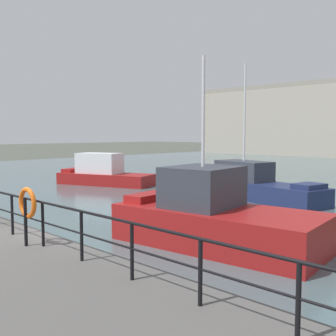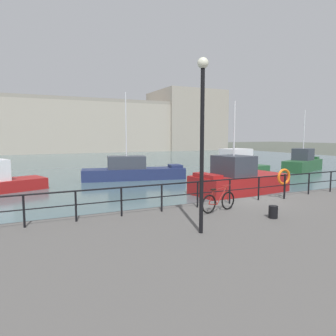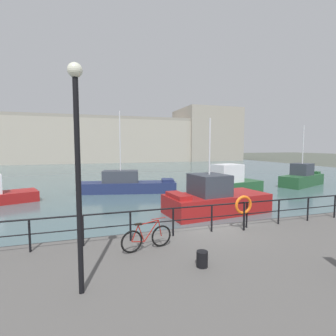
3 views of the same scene
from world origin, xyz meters
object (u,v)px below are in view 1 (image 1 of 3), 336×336
Objects in this scene: moored_green_narrowboat at (103,173)px; life_ring_stand at (27,205)px; moored_small_launch at (251,185)px; moored_white_yacht at (214,218)px.

moored_green_narrowboat is 17.57m from life_ring_stand.
moored_small_launch is at bearing 100.67° from life_ring_stand.
moored_small_launch reaches higher than life_ring_stand.
moored_white_yacht is (4.11, -8.52, 0.13)m from moored_small_launch.
moored_green_narrowboat is 4.89× the size of life_ring_stand.
moored_small_launch is 9.46m from moored_white_yacht.
moored_green_narrowboat is 1.04× the size of moored_white_yacht.
moored_green_narrowboat is at bearing -157.63° from moored_small_launch.
moored_white_yacht is at bearing 73.84° from life_ring_stand.
life_ring_stand is (-1.52, -5.24, 0.88)m from moored_white_yacht.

